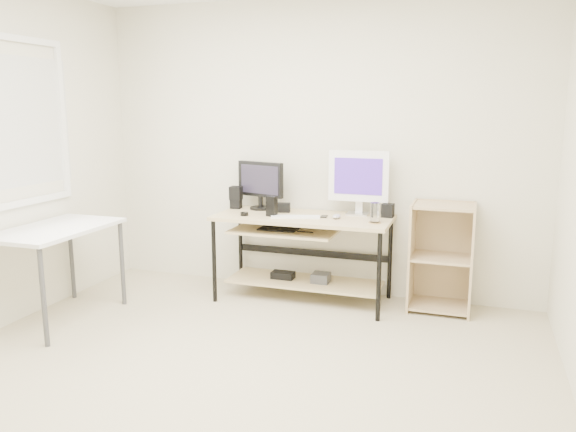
# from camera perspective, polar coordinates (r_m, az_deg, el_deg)

# --- Properties ---
(room) EXTENTS (4.01, 4.01, 2.62)m
(room) POSITION_cam_1_polar(r_m,az_deg,el_deg) (3.27, -9.15, 4.81)
(room) COLOR #BCB091
(room) RESTS_ON ground
(desk) EXTENTS (1.50, 0.65, 0.75)m
(desk) POSITION_cam_1_polar(r_m,az_deg,el_deg) (4.84, 1.25, -2.42)
(desk) COLOR tan
(desk) RESTS_ON ground
(side_table) EXTENTS (0.60, 1.00, 0.75)m
(side_table) POSITION_cam_1_polar(r_m,az_deg,el_deg) (4.71, -22.50, -2.01)
(side_table) COLOR white
(side_table) RESTS_ON ground
(shelf_unit) EXTENTS (0.50, 0.40, 0.90)m
(shelf_unit) POSITION_cam_1_polar(r_m,az_deg,el_deg) (4.82, 15.33, -3.95)
(shelf_unit) COLOR tan
(shelf_unit) RESTS_ON ground
(black_monitor) EXTENTS (0.47, 0.20, 0.43)m
(black_monitor) POSITION_cam_1_polar(r_m,az_deg,el_deg) (5.07, -2.82, 3.45)
(black_monitor) COLOR black
(black_monitor) RESTS_ON desk
(white_imac) EXTENTS (0.52, 0.17, 0.55)m
(white_imac) POSITION_cam_1_polar(r_m,az_deg,el_deg) (4.83, 7.19, 3.85)
(white_imac) COLOR silver
(white_imac) RESTS_ON desk
(keyboard) EXTENTS (0.42, 0.22, 0.01)m
(keyboard) POSITION_cam_1_polar(r_m,az_deg,el_deg) (4.71, 0.77, -0.09)
(keyboard) COLOR white
(keyboard) RESTS_ON desk
(mouse) EXTENTS (0.07, 0.11, 0.04)m
(mouse) POSITION_cam_1_polar(r_m,az_deg,el_deg) (4.69, 4.95, -0.04)
(mouse) COLOR #BBBBC1
(mouse) RESTS_ON desk
(center_speaker) EXTENTS (0.17, 0.10, 0.08)m
(center_speaker) POSITION_cam_1_polar(r_m,az_deg,el_deg) (4.95, -0.73, 0.86)
(center_speaker) COLOR black
(center_speaker) RESTS_ON desk
(speaker_left) EXTENTS (0.11, 0.11, 0.20)m
(speaker_left) POSITION_cam_1_polar(r_m,az_deg,el_deg) (5.15, -5.31, 1.95)
(speaker_left) COLOR black
(speaker_left) RESTS_ON desk
(speaker_right) EXTENTS (0.10, 0.10, 0.11)m
(speaker_right) POSITION_cam_1_polar(r_m,az_deg,el_deg) (4.80, 10.10, 0.56)
(speaker_right) COLOR black
(speaker_right) RESTS_ON desk
(audio_controller) EXTENTS (0.10, 0.07, 0.17)m
(audio_controller) POSITION_cam_1_polar(r_m,az_deg,el_deg) (4.76, -1.66, 1.00)
(audio_controller) COLOR black
(audio_controller) RESTS_ON desk
(volume_puck) EXTENTS (0.09, 0.09, 0.03)m
(volume_puck) POSITION_cam_1_polar(r_m,az_deg,el_deg) (4.81, -4.45, 0.20)
(volume_puck) COLOR black
(volume_puck) RESTS_ON desk
(smartphone) EXTENTS (0.07, 0.10, 0.01)m
(smartphone) POSITION_cam_1_polar(r_m,az_deg,el_deg) (4.75, 3.68, -0.05)
(smartphone) COLOR black
(smartphone) RESTS_ON desk
(coaster) EXTENTS (0.13, 0.13, 0.01)m
(coaster) POSITION_cam_1_polar(r_m,az_deg,el_deg) (4.55, 8.79, -0.67)
(coaster) COLOR #AE894E
(coaster) RESTS_ON desk
(drinking_glass) EXTENTS (0.10, 0.10, 0.16)m
(drinking_glass) POSITION_cam_1_polar(r_m,az_deg,el_deg) (4.53, 8.82, 0.35)
(drinking_glass) COLOR white
(drinking_glass) RESTS_ON coaster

